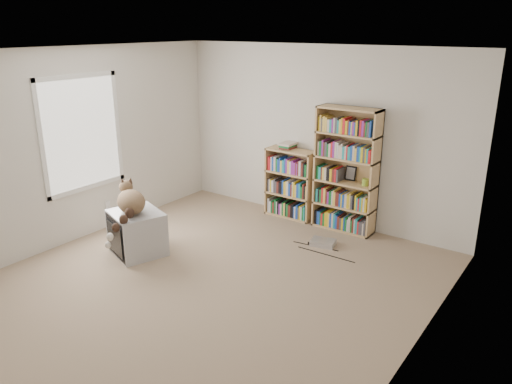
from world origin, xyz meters
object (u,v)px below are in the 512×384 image
Objects in this scene: cat at (128,206)px; bookcase_tall at (346,173)px; crt_tv at (138,233)px; bookcase_short at (291,185)px; dvd_player at (323,243)px.

bookcase_tall is at bearing 83.29° from cat.
crt_tv is 2.39m from bookcase_short.
bookcase_tall reaches higher than cat.
bookcase_short is at bearing 99.48° from cat.
crt_tv is 0.97× the size of cat.
crt_tv reaches higher than dvd_player.
dvd_player is at bearing 73.12° from cat.
bookcase_short is (0.89, 2.21, 0.20)m from crt_tv.
cat is 2.92m from bookcase_tall.
dvd_player is at bearing -87.13° from bookcase_tall.
cat is 0.79× the size of bookcase_short.
dvd_player is at bearing 60.28° from crt_tv.
cat is at bearing -149.90° from dvd_player.
dvd_player is (0.03, -0.66, -0.78)m from bookcase_tall.
cat is 2.49m from bookcase_short.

